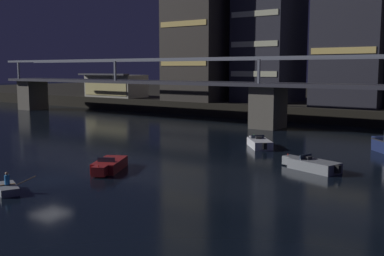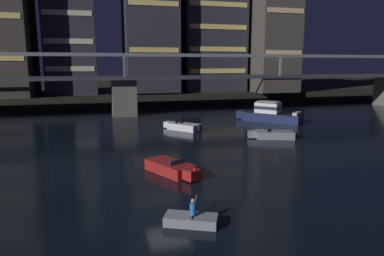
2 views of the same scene
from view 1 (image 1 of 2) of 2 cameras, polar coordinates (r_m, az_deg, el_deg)
The scene contains 10 objects.
ground_plane at distance 34.26m, azimuth -17.24°, elevation -6.21°, with size 400.00×400.00×0.00m, color black.
far_riverbank at distance 107.23m, azimuth 20.50°, elevation 3.28°, with size 240.00×80.00×2.20m, color black.
river_bridge at distance 61.73m, azimuth 9.43°, elevation 4.26°, with size 105.97×6.40×9.38m.
tower_west_low at distance 85.00m, azimuth 1.47°, elevation 14.79°, with size 10.28×12.85×33.59m.
tower_west_tall at distance 81.62m, azimuth 9.62°, elevation 11.84°, with size 9.07×11.82×24.64m.
waterfront_pavilion at distance 94.38m, azimuth -9.43°, elevation 5.19°, with size 12.40×7.40×4.70m.
speedboat_near_right at distance 37.06m, azimuth 14.63°, elevation -4.45°, with size 5.14×2.93×1.16m.
speedboat_mid_left at distance 36.31m, azimuth -10.25°, elevation -4.57°, with size 3.43×4.93×1.16m.
speedboat_mid_center at distance 46.77m, azimuth 8.31°, elevation -1.86°, with size 4.14×4.60×1.16m.
dinghy_with_paddler at distance 31.83m, azimuth -21.91°, elevation -6.94°, with size 2.82×2.70×1.36m.
Camera 1 is at (26.44, -20.33, 7.84)m, focal length 43.05 mm.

